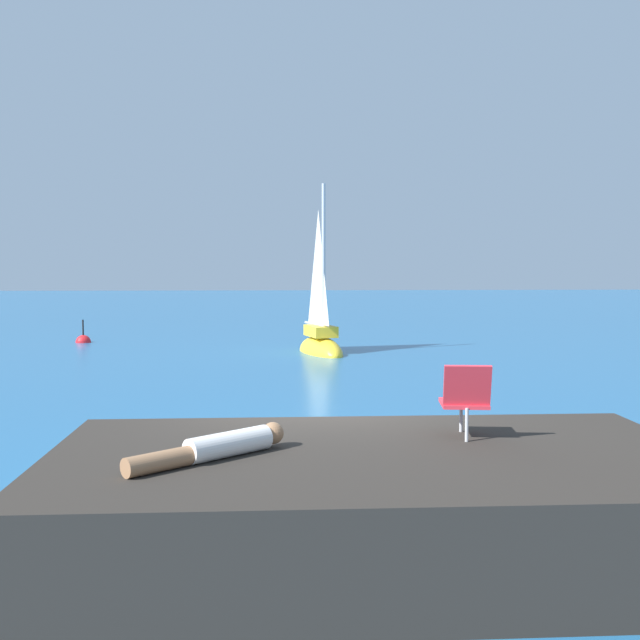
# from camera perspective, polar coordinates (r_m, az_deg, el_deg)

# --- Properties ---
(ground_plane) EXTENTS (160.00, 160.00, 0.00)m
(ground_plane) POSITION_cam_1_polar(r_m,az_deg,el_deg) (10.42, -0.24, -11.77)
(ground_plane) COLOR #236093
(shore_ledge) EXTENTS (6.36, 3.51, 1.03)m
(shore_ledge) POSITION_cam_1_polar(r_m,az_deg,el_deg) (7.74, 4.15, -13.43)
(shore_ledge) COLOR #2D2823
(shore_ledge) RESTS_ON ground
(boulder_seaward) EXTENTS (1.77, 1.81, 1.04)m
(boulder_seaward) POSITION_cam_1_polar(r_m,az_deg,el_deg) (9.89, -13.93, -12.76)
(boulder_seaward) COLOR #2F2527
(boulder_seaward) RESTS_ON ground
(boulder_inland) EXTENTS (1.45, 1.66, 0.97)m
(boulder_inland) POSITION_cam_1_polar(r_m,az_deg,el_deg) (10.20, 11.60, -12.21)
(boulder_inland) COLOR #322226
(boulder_inland) RESTS_ON ground
(sailboat_near) EXTENTS (1.84, 3.32, 6.00)m
(sailboat_near) POSITION_cam_1_polar(r_m,az_deg,el_deg) (25.07, 0.04, -1.72)
(sailboat_near) COLOR yellow
(sailboat_near) RESTS_ON ground
(person_sunbather) EXTENTS (1.42, 1.26, 0.25)m
(person_sunbather) POSITION_cam_1_polar(r_m,az_deg,el_deg) (7.33, -7.62, -9.32)
(person_sunbather) COLOR white
(person_sunbather) RESTS_ON shore_ledge
(beach_chair) EXTENTS (0.55, 0.65, 0.80)m
(beach_chair) POSITION_cam_1_polar(r_m,az_deg,el_deg) (8.18, 10.74, -5.62)
(beach_chair) COLOR #E03342
(beach_chair) RESTS_ON shore_ledge
(marker_buoy) EXTENTS (0.56, 0.56, 1.13)m
(marker_buoy) POSITION_cam_1_polar(r_m,az_deg,el_deg) (29.84, -17.17, -1.59)
(marker_buoy) COLOR red
(marker_buoy) RESTS_ON ground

